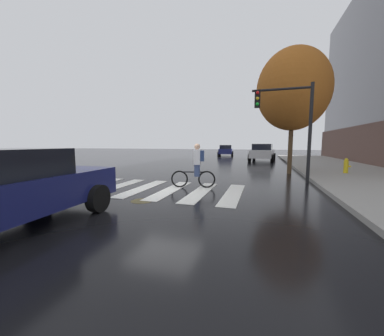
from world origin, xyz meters
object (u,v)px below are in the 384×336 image
at_px(traffic_light_near, 289,116).
at_px(fire_hydrant, 346,166).
at_px(sedan_mid, 263,152).
at_px(sedan_far, 226,150).
at_px(manhole_cover, 142,201).
at_px(street_tree_near, 293,90).
at_px(sedan_near, 2,189).
at_px(cyclist, 196,166).

distance_m(traffic_light_near, fire_hydrant, 5.00).
xyz_separation_m(sedan_mid, fire_hydrant, (4.16, -9.60, -0.33)).
bearing_deg(sedan_mid, sedan_far, 120.82).
distance_m(manhole_cover, traffic_light_near, 7.11).
relative_size(traffic_light_near, fire_hydrant, 5.38).
bearing_deg(street_tree_near, fire_hydrant, -2.22).
xyz_separation_m(sedan_far, street_tree_near, (6.29, -17.64, 3.85)).
distance_m(traffic_light_near, street_tree_near, 3.65).
distance_m(sedan_near, sedan_mid, 20.80).
xyz_separation_m(sedan_near, street_tree_near, (6.28, 10.73, 3.80)).
relative_size(sedan_near, street_tree_near, 0.68).
xyz_separation_m(sedan_near, sedan_far, (-0.01, 28.37, -0.05)).
distance_m(sedan_mid, traffic_light_near, 12.86).
relative_size(manhole_cover, sedan_far, 0.14).
bearing_deg(fire_hydrant, street_tree_near, 177.78).
bearing_deg(fire_hydrant, sedan_far, 116.95).
height_order(cyclist, street_tree_near, street_tree_near).
distance_m(manhole_cover, street_tree_near, 10.40).
relative_size(fire_hydrant, street_tree_near, 0.11).
distance_m(cyclist, street_tree_near, 7.74).
xyz_separation_m(manhole_cover, street_tree_near, (4.89, 7.93, 4.62)).
distance_m(fire_hydrant, street_tree_near, 4.92).
bearing_deg(fire_hydrant, sedan_near, -130.32).
relative_size(sedan_mid, fire_hydrant, 6.41).
height_order(sedan_mid, cyclist, cyclist).
bearing_deg(sedan_far, street_tree_near, -70.39).
distance_m(sedan_near, fire_hydrant, 13.94).
bearing_deg(fire_hydrant, traffic_light_near, -136.17).
relative_size(sedan_mid, traffic_light_near, 1.19).
relative_size(cyclist, fire_hydrant, 2.17).
relative_size(sedan_far, street_tree_near, 0.66).
bearing_deg(cyclist, sedan_mid, 80.64).
xyz_separation_m(sedan_mid, sedan_far, (-4.86, 8.14, -0.09)).
height_order(fire_hydrant, street_tree_near, street_tree_near).
bearing_deg(sedan_far, fire_hydrant, -63.05).
xyz_separation_m(sedan_mid, traffic_light_near, (0.97, -12.66, 2.00)).
height_order(sedan_far, cyclist, cyclist).
bearing_deg(manhole_cover, street_tree_near, 58.32).
distance_m(manhole_cover, sedan_far, 25.61).
height_order(cyclist, fire_hydrant, cyclist).
height_order(cyclist, traffic_light_near, traffic_light_near).
xyz_separation_m(traffic_light_near, fire_hydrant, (3.19, 3.06, -2.33)).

